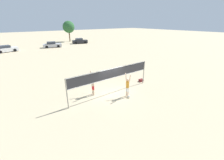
# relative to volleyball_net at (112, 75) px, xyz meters

# --- Properties ---
(ground_plane) EXTENTS (200.00, 200.00, 0.00)m
(ground_plane) POSITION_rel_volleyball_net_xyz_m (0.00, 0.00, -1.87)
(ground_plane) COLOR #C6B28C
(volleyball_net) EXTENTS (8.60, 0.09, 2.49)m
(volleyball_net) POSITION_rel_volleyball_net_xyz_m (0.00, 0.00, 0.00)
(volleyball_net) COLOR gray
(volleyball_net) RESTS_ON ground_plane
(player_spiker) EXTENTS (0.28, 0.71, 2.16)m
(player_spiker) POSITION_rel_volleyball_net_xyz_m (0.74, -1.29, -0.73)
(player_spiker) COLOR beige
(player_spiker) RESTS_ON ground_plane
(player_blocker) EXTENTS (0.28, 0.72, 2.25)m
(player_blocker) POSITION_rel_volleyball_net_xyz_m (-1.53, 0.84, -0.68)
(player_blocker) COLOR beige
(player_blocker) RESTS_ON ground_plane
(volleyball) EXTENTS (0.23, 0.23, 0.23)m
(volleyball) POSITION_rel_volleyball_net_xyz_m (0.69, -1.58, -1.75)
(volleyball) COLOR silver
(volleyball) RESTS_ON ground_plane
(gear_bag) EXTENTS (0.49, 0.35, 0.26)m
(gear_bag) POSITION_rel_volleyball_net_xyz_m (4.45, 0.45, -1.74)
(gear_bag) COLOR maroon
(gear_bag) RESTS_ON ground_plane
(parked_car_near) EXTENTS (4.69, 2.78, 1.54)m
(parked_car_near) POSITION_rel_volleyball_net_xyz_m (12.35, 32.55, -1.18)
(parked_car_near) COLOR #232328
(parked_car_near) RESTS_ON ground_plane
(parked_car_mid) EXTENTS (4.72, 2.63, 1.44)m
(parked_car_mid) POSITION_rel_volleyball_net_xyz_m (-6.39, 29.91, -1.21)
(parked_car_mid) COLOR silver
(parked_car_mid) RESTS_ON ground_plane
(parked_car_far) EXTENTS (4.74, 2.77, 1.43)m
(parked_car_far) POSITION_rel_volleyball_net_xyz_m (3.52, 30.22, -1.22)
(parked_car_far) COLOR #B7B7BC
(parked_car_far) RESTS_ON ground_plane
(tree_left_cluster) EXTENTS (3.72, 3.72, 6.40)m
(tree_left_cluster) POSITION_rel_volleyball_net_xyz_m (11.87, 38.94, 2.65)
(tree_left_cluster) COLOR brown
(tree_left_cluster) RESTS_ON ground_plane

